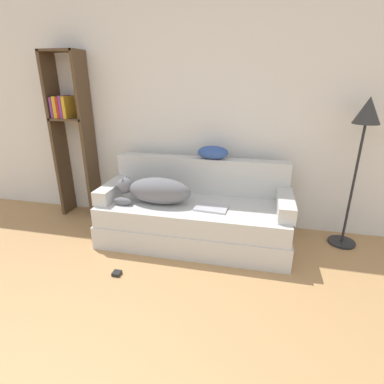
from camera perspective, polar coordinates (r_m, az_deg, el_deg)
wall_back at (r=3.36m, az=0.01°, el=16.56°), size 6.97×0.06×2.70m
couch at (r=3.10m, az=0.39°, el=-5.77°), size 1.90×0.80×0.43m
couch_backrest at (r=3.25m, az=1.67°, el=3.28°), size 1.86×0.15×0.38m
couch_arm_left at (r=3.27m, az=-14.77°, el=0.47°), size 0.15×0.61×0.14m
couch_arm_right at (r=2.93m, az=17.33°, el=-2.18°), size 0.15×0.61×0.14m
dog at (r=2.98m, az=-6.95°, el=0.29°), size 0.76×0.31×0.26m
laptop at (r=2.87m, az=3.68°, el=-3.06°), size 0.32×0.22×0.02m
throw_pillow at (r=3.15m, az=4.01°, el=7.54°), size 0.32×0.22×0.13m
bookshelf at (r=3.79m, az=-22.08°, el=11.19°), size 0.43×0.26×1.89m
floor_lamp at (r=3.16m, az=29.95°, el=10.06°), size 0.27×0.27×1.46m
power_adapter at (r=2.77m, az=-14.13°, el=-14.79°), size 0.07×0.07×0.03m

